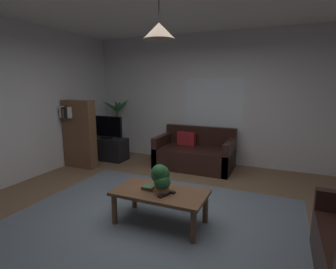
{
  "coord_description": "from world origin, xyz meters",
  "views": [
    {
      "loc": [
        1.41,
        -2.93,
        1.73
      ],
      "look_at": [
        0.0,
        0.3,
        1.05
      ],
      "focal_mm": 28.25,
      "sensor_mm": 36.0,
      "label": 1
    }
  ],
  "objects_px": {
    "book_on_table_1": "(148,187)",
    "pendant_lamp": "(159,31)",
    "coffee_table": "(160,196)",
    "tv_stand": "(108,149)",
    "couch_under_window": "(195,155)",
    "remote_on_table_0": "(169,192)",
    "remote_on_table_1": "(164,195)",
    "potted_palm_corner": "(118,128)",
    "bookshelf_corner": "(79,134)",
    "potted_plant_on_table": "(161,177)",
    "tv": "(106,127)",
    "book_on_table_0": "(148,188)"
  },
  "relations": [
    {
      "from": "potted_plant_on_table",
      "to": "pendant_lamp",
      "type": "relative_size",
      "value": 0.63
    },
    {
      "from": "tv_stand",
      "to": "pendant_lamp",
      "type": "relative_size",
      "value": 1.57
    },
    {
      "from": "potted_palm_corner",
      "to": "bookshelf_corner",
      "type": "bearing_deg",
      "value": -96.04
    },
    {
      "from": "bookshelf_corner",
      "to": "remote_on_table_0",
      "type": "bearing_deg",
      "value": -28.07
    },
    {
      "from": "coffee_table",
      "to": "potted_palm_corner",
      "type": "xyz_separation_m",
      "value": [
        -2.39,
        2.64,
        0.3
      ]
    },
    {
      "from": "couch_under_window",
      "to": "tv_stand",
      "type": "distance_m",
      "value": 2.05
    },
    {
      "from": "potted_palm_corner",
      "to": "potted_plant_on_table",
      "type": "bearing_deg",
      "value": -47.84
    },
    {
      "from": "book_on_table_1",
      "to": "remote_on_table_1",
      "type": "xyz_separation_m",
      "value": [
        0.26,
        -0.1,
        -0.02
      ]
    },
    {
      "from": "coffee_table",
      "to": "potted_plant_on_table",
      "type": "bearing_deg",
      "value": -54.29
    },
    {
      "from": "book_on_table_1",
      "to": "remote_on_table_1",
      "type": "distance_m",
      "value": 0.28
    },
    {
      "from": "book_on_table_1",
      "to": "pendant_lamp",
      "type": "xyz_separation_m",
      "value": [
        0.16,
        0.01,
        1.84
      ]
    },
    {
      "from": "couch_under_window",
      "to": "pendant_lamp",
      "type": "relative_size",
      "value": 2.72
    },
    {
      "from": "book_on_table_0",
      "to": "remote_on_table_0",
      "type": "xyz_separation_m",
      "value": [
        0.29,
        0.01,
        -0.0
      ]
    },
    {
      "from": "bookshelf_corner",
      "to": "pendant_lamp",
      "type": "height_order",
      "value": "pendant_lamp"
    },
    {
      "from": "remote_on_table_0",
      "to": "tv",
      "type": "xyz_separation_m",
      "value": [
        -2.46,
        2.08,
        0.33
      ]
    },
    {
      "from": "coffee_table",
      "to": "pendant_lamp",
      "type": "xyz_separation_m",
      "value": [
        0.0,
        0.0,
        1.94
      ]
    },
    {
      "from": "potted_plant_on_table",
      "to": "potted_palm_corner",
      "type": "xyz_separation_m",
      "value": [
        -2.42,
        2.68,
        0.03
      ]
    },
    {
      "from": "book_on_table_0",
      "to": "potted_palm_corner",
      "type": "relative_size",
      "value": 0.1
    },
    {
      "from": "book_on_table_1",
      "to": "tv_stand",
      "type": "relative_size",
      "value": 0.16
    },
    {
      "from": "book_on_table_1",
      "to": "remote_on_table_0",
      "type": "bearing_deg",
      "value": 4.28
    },
    {
      "from": "potted_plant_on_table",
      "to": "tv_stand",
      "type": "xyz_separation_m",
      "value": [
        -2.37,
        2.15,
        -0.38
      ]
    },
    {
      "from": "potted_palm_corner",
      "to": "book_on_table_0",
      "type": "bearing_deg",
      "value": -49.8
    },
    {
      "from": "coffee_table",
      "to": "book_on_table_0",
      "type": "distance_m",
      "value": 0.18
    },
    {
      "from": "tv_stand",
      "to": "couch_under_window",
      "type": "bearing_deg",
      "value": 6.71
    },
    {
      "from": "remote_on_table_1",
      "to": "bookshelf_corner",
      "type": "relative_size",
      "value": 0.11
    },
    {
      "from": "coffee_table",
      "to": "tv",
      "type": "relative_size",
      "value": 1.39
    },
    {
      "from": "coffee_table",
      "to": "remote_on_table_1",
      "type": "relative_size",
      "value": 7.19
    },
    {
      "from": "couch_under_window",
      "to": "book_on_table_1",
      "type": "bearing_deg",
      "value": -86.44
    },
    {
      "from": "book_on_table_1",
      "to": "tv",
      "type": "bearing_deg",
      "value": 136.06
    },
    {
      "from": "potted_plant_on_table",
      "to": "couch_under_window",
      "type": "bearing_deg",
      "value": 97.98
    },
    {
      "from": "couch_under_window",
      "to": "remote_on_table_0",
      "type": "distance_m",
      "value": 2.38
    },
    {
      "from": "remote_on_table_0",
      "to": "remote_on_table_1",
      "type": "distance_m",
      "value": 0.13
    },
    {
      "from": "remote_on_table_0",
      "to": "pendant_lamp",
      "type": "xyz_separation_m",
      "value": [
        -0.12,
        -0.01,
        1.86
      ]
    },
    {
      "from": "remote_on_table_0",
      "to": "pendant_lamp",
      "type": "bearing_deg",
      "value": 105.22
    },
    {
      "from": "couch_under_window",
      "to": "remote_on_table_0",
      "type": "xyz_separation_m",
      "value": [
        0.42,
        -2.34,
        0.17
      ]
    },
    {
      "from": "coffee_table",
      "to": "book_on_table_1",
      "type": "distance_m",
      "value": 0.19
    },
    {
      "from": "couch_under_window",
      "to": "potted_palm_corner",
      "type": "distance_m",
      "value": 2.14
    },
    {
      "from": "book_on_table_1",
      "to": "pendant_lamp",
      "type": "relative_size",
      "value": 0.25
    },
    {
      "from": "remote_on_table_0",
      "to": "tv_stand",
      "type": "bearing_deg",
      "value": 59.77
    },
    {
      "from": "remote_on_table_0",
      "to": "potted_plant_on_table",
      "type": "bearing_deg",
      "value": 131.06
    },
    {
      "from": "tv_stand",
      "to": "pendant_lamp",
      "type": "distance_m",
      "value": 3.76
    },
    {
      "from": "book_on_table_0",
      "to": "pendant_lamp",
      "type": "distance_m",
      "value": 1.87
    },
    {
      "from": "coffee_table",
      "to": "book_on_table_1",
      "type": "relative_size",
      "value": 8.1
    },
    {
      "from": "potted_palm_corner",
      "to": "tv_stand",
      "type": "bearing_deg",
      "value": -83.81
    },
    {
      "from": "couch_under_window",
      "to": "potted_plant_on_table",
      "type": "xyz_separation_m",
      "value": [
        0.34,
        -2.39,
        0.35
      ]
    },
    {
      "from": "tv_stand",
      "to": "tv",
      "type": "distance_m",
      "value": 0.51
    },
    {
      "from": "tv",
      "to": "bookshelf_corner",
      "type": "bearing_deg",
      "value": -105.48
    },
    {
      "from": "book_on_table_0",
      "to": "book_on_table_1",
      "type": "relative_size",
      "value": 1.03
    },
    {
      "from": "bookshelf_corner",
      "to": "potted_plant_on_table",
      "type": "bearing_deg",
      "value": -29.78
    },
    {
      "from": "coffee_table",
      "to": "potted_plant_on_table",
      "type": "xyz_separation_m",
      "value": [
        0.03,
        -0.04,
        0.26
      ]
    }
  ]
}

